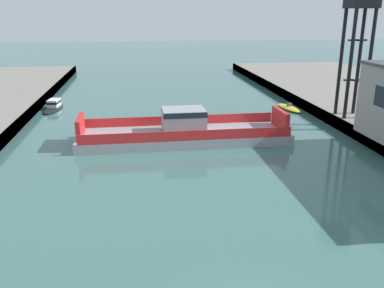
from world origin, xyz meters
The scene contains 4 objects.
chain_ferry centered at (0.02, 29.38, 1.13)m, with size 23.93×7.11×3.81m.
moored_boat_near_right centered at (-17.73, 48.19, 0.58)m, with size 2.91×7.35×1.51m.
moored_boat_mid_left centered at (17.76, 43.35, 0.27)m, with size 2.81×6.42×1.02m.
crane_tower centered at (21.72, 32.78, 13.74)m, with size 3.18×3.18×15.79m.
Camera 1 is at (-5.06, -15.73, 14.20)m, focal length 38.74 mm.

